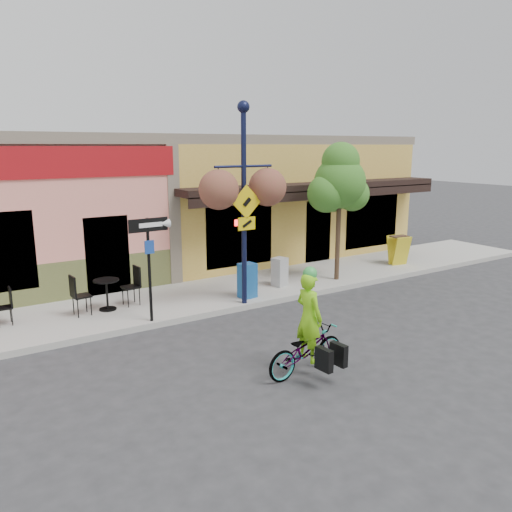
% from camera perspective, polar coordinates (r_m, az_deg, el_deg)
% --- Properties ---
extents(ground, '(90.00, 90.00, 0.00)m').
position_cam_1_polar(ground, '(12.74, 1.35, -6.55)').
color(ground, '#2D2D30').
rests_on(ground, ground).
extents(sidewalk, '(24.00, 3.00, 0.15)m').
position_cam_1_polar(sidewalk, '(14.34, -3.11, -4.06)').
color(sidewalk, '#9E9B93').
rests_on(sidewalk, ground).
extents(curb, '(24.00, 0.12, 0.15)m').
position_cam_1_polar(curb, '(13.15, 0.01, -5.59)').
color(curb, '#A8A59E').
rests_on(curb, ground).
extents(building, '(18.20, 8.20, 4.50)m').
position_cam_1_polar(building, '(18.84, -11.48, 6.43)').
color(building, '#F78C7A').
rests_on(building, ground).
extents(bicycle, '(1.80, 0.75, 0.92)m').
position_cam_1_polar(bicycle, '(9.44, 5.74, -10.61)').
color(bicycle, maroon).
rests_on(bicycle, ground).
extents(cyclist_rider, '(0.45, 0.64, 1.68)m').
position_cam_1_polar(cyclist_rider, '(9.33, 6.03, -8.39)').
color(cyclist_rider, '#7FD716').
rests_on(cyclist_rider, ground).
extents(lamp_post, '(1.63, 0.66, 5.08)m').
position_cam_1_polar(lamp_post, '(12.52, -1.39, 5.76)').
color(lamp_post, '#101533').
rests_on(lamp_post, sidewalk).
extents(one_way_sign, '(0.94, 0.24, 2.43)m').
position_cam_1_polar(one_way_sign, '(11.67, -12.08, -1.63)').
color(one_way_sign, black).
rests_on(one_way_sign, sidewalk).
extents(cafe_set_right, '(1.76, 1.01, 1.01)m').
position_cam_1_polar(cafe_set_right, '(12.93, -16.69, -3.76)').
color(cafe_set_right, black).
rests_on(cafe_set_right, sidewalk).
extents(newspaper_box_blue, '(0.46, 0.42, 0.94)m').
position_cam_1_polar(newspaper_box_blue, '(13.41, -1.00, -2.81)').
color(newspaper_box_blue, '#185191').
rests_on(newspaper_box_blue, sidewalk).
extents(newspaper_box_grey, '(0.47, 0.44, 0.83)m').
position_cam_1_polar(newspaper_box_grey, '(14.54, 2.71, -1.82)').
color(newspaper_box_grey, '#A2A2A2').
rests_on(newspaper_box_grey, sidewalk).
extents(street_tree, '(1.82, 1.82, 4.17)m').
position_cam_1_polar(street_tree, '(15.13, 9.45, 5.03)').
color(street_tree, '#3D7A26').
rests_on(street_tree, sidewalk).
extents(sandwich_board, '(0.67, 0.53, 1.01)m').
position_cam_1_polar(sandwich_board, '(17.68, 16.33, 0.55)').
color(sandwich_board, gold).
rests_on(sandwich_board, sidewalk).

